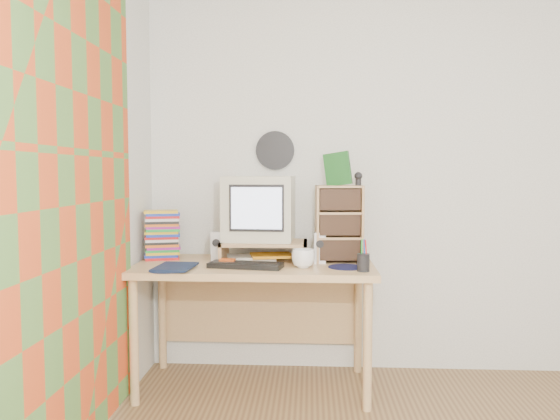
# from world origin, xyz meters

# --- Properties ---
(back_wall) EXTENTS (3.50, 0.00, 3.50)m
(back_wall) POSITION_xyz_m (0.00, 1.75, 1.25)
(back_wall) COLOR white
(back_wall) RESTS_ON floor
(left_wall) EXTENTS (0.00, 3.50, 3.50)m
(left_wall) POSITION_xyz_m (-1.75, 0.00, 1.25)
(left_wall) COLOR white
(left_wall) RESTS_ON floor
(curtain) EXTENTS (0.00, 2.20, 2.20)m
(curtain) POSITION_xyz_m (-1.71, 0.48, 1.15)
(curtain) COLOR #DB4C1E
(curtain) RESTS_ON left_wall
(wall_disc) EXTENTS (0.25, 0.02, 0.25)m
(wall_disc) POSITION_xyz_m (-0.93, 1.73, 1.43)
(wall_disc) COLOR black
(wall_disc) RESTS_ON back_wall
(desk) EXTENTS (1.40, 0.70, 0.75)m
(desk) POSITION_xyz_m (-1.03, 1.44, 0.62)
(desk) COLOR #D9B274
(desk) RESTS_ON floor
(monitor_riser) EXTENTS (0.52, 0.30, 0.12)m
(monitor_riser) POSITION_xyz_m (-0.98, 1.48, 0.84)
(monitor_riser) COLOR tan
(monitor_riser) RESTS_ON desk
(crt_monitor) EXTENTS (0.44, 0.44, 0.40)m
(crt_monitor) POSITION_xyz_m (-1.02, 1.53, 1.07)
(crt_monitor) COLOR beige
(crt_monitor) RESTS_ON monitor_riser
(speaker_left) EXTENTS (0.07, 0.07, 0.18)m
(speaker_left) POSITION_xyz_m (-1.26, 1.45, 0.84)
(speaker_left) COLOR silver
(speaker_left) RESTS_ON desk
(speaker_right) EXTENTS (0.07, 0.07, 0.18)m
(speaker_right) POSITION_xyz_m (-0.64, 1.43, 0.84)
(speaker_right) COLOR silver
(speaker_right) RESTS_ON desk
(keyboard) EXTENTS (0.44, 0.21, 0.03)m
(keyboard) POSITION_xyz_m (-1.07, 1.24, 0.76)
(keyboard) COLOR black
(keyboard) RESTS_ON desk
(dvd_stack) EXTENTS (0.23, 0.19, 0.29)m
(dvd_stack) POSITION_xyz_m (-1.62, 1.52, 0.89)
(dvd_stack) COLOR brown
(dvd_stack) RESTS_ON desk
(cd_rack) EXTENTS (0.29, 0.17, 0.46)m
(cd_rack) POSITION_xyz_m (-0.53, 1.46, 0.98)
(cd_rack) COLOR tan
(cd_rack) RESTS_ON desk
(mug) EXTENTS (0.15, 0.15, 0.10)m
(mug) POSITION_xyz_m (-0.74, 1.25, 0.80)
(mug) COLOR white
(mug) RESTS_ON desk
(diary) EXTENTS (0.26, 0.20, 0.05)m
(diary) POSITION_xyz_m (-1.55, 1.16, 0.77)
(diary) COLOR #111E3E
(diary) RESTS_ON desk
(mousepad) EXTENTS (0.25, 0.25, 0.00)m
(mousepad) POSITION_xyz_m (-0.50, 1.28, 0.75)
(mousepad) COLOR #111038
(mousepad) RESTS_ON desk
(pen_cup) EXTENTS (0.08, 0.08, 0.14)m
(pen_cup) POSITION_xyz_m (-0.41, 1.15, 0.82)
(pen_cup) COLOR black
(pen_cup) RESTS_ON desk
(papers) EXTENTS (0.32, 0.26, 0.04)m
(papers) POSITION_xyz_m (-1.02, 1.49, 0.77)
(papers) COLOR white
(papers) RESTS_ON desk
(red_box) EXTENTS (0.09, 0.06, 0.04)m
(red_box) POSITION_xyz_m (-1.18, 1.27, 0.77)
(red_box) COLOR #C34814
(red_box) RESTS_ON desk
(game_box) EXTENTS (0.15, 0.08, 0.19)m
(game_box) POSITION_xyz_m (-0.54, 1.45, 1.31)
(game_box) COLOR #19571E
(game_box) RESTS_ON cd_rack
(webcam) EXTENTS (0.05, 0.05, 0.08)m
(webcam) POSITION_xyz_m (-0.42, 1.42, 1.25)
(webcam) COLOR black
(webcam) RESTS_ON cd_rack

